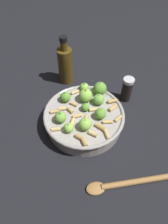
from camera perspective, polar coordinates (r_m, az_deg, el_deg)
ground_plane at (r=0.69m, az=-0.00°, el=-3.38°), size 2.40×2.40×0.00m
cooking_pan at (r=0.67m, az=0.07°, el=-1.25°), size 0.26×0.26×0.11m
pepper_shaker at (r=0.75m, az=11.83°, el=6.17°), size 0.04×0.04×0.10m
olive_oil_bottle at (r=0.80m, az=-5.21°, el=12.99°), size 0.06×0.06×0.19m
wooden_spoon at (r=0.60m, az=11.82°, el=-18.78°), size 0.13×0.24×0.02m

